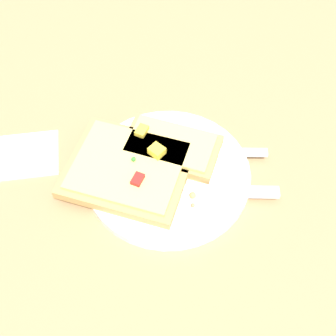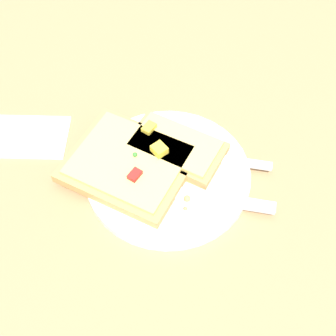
# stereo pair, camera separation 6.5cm
# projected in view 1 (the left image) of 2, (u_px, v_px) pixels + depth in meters

# --- Properties ---
(ground_plane) EXTENTS (4.00, 4.00, 0.00)m
(ground_plane) POSITION_uv_depth(u_px,v_px,m) (168.00, 177.00, 0.67)
(ground_plane) COLOR #9E7A51
(plate) EXTENTS (0.23, 0.23, 0.01)m
(plate) POSITION_uv_depth(u_px,v_px,m) (168.00, 175.00, 0.66)
(plate) COLOR white
(plate) RESTS_ON ground
(fork) EXTENTS (0.23, 0.05, 0.01)m
(fork) POSITION_uv_depth(u_px,v_px,m) (179.00, 152.00, 0.67)
(fork) COLOR silver
(fork) RESTS_ON plate
(knife) EXTENTS (0.21, 0.05, 0.01)m
(knife) POSITION_uv_depth(u_px,v_px,m) (213.00, 192.00, 0.63)
(knife) COLOR silver
(knife) RESTS_ON plate
(pizza_slice_main) EXTENTS (0.21, 0.20, 0.03)m
(pizza_slice_main) POSITION_uv_depth(u_px,v_px,m) (128.00, 169.00, 0.65)
(pizza_slice_main) COLOR tan
(pizza_slice_main) RESTS_ON plate
(pizza_slice_corner) EXTENTS (0.16, 0.13, 0.03)m
(pizza_slice_corner) POSITION_uv_depth(u_px,v_px,m) (171.00, 146.00, 0.67)
(pizza_slice_corner) COLOR tan
(pizza_slice_corner) RESTS_ON plate
(crumb_scatter) EXTENTS (0.03, 0.05, 0.01)m
(crumb_scatter) POSITION_uv_depth(u_px,v_px,m) (188.00, 193.00, 0.63)
(crumb_scatter) COLOR #BA7D53
(crumb_scatter) RESTS_ON plate
(napkin) EXTENTS (0.14, 0.08, 0.01)m
(napkin) POSITION_uv_depth(u_px,v_px,m) (11.00, 156.00, 0.68)
(napkin) COLOR white
(napkin) RESTS_ON ground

